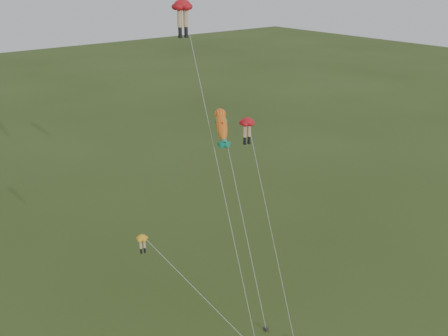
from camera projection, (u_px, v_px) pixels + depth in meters
ground at (252, 331)px, 37.99m from camera, size 300.00×300.00×0.00m
legs_kite_red_high at (183, 11)px, 38.12m from camera, size 4.07×13.69×23.51m
legs_kite_red_mid at (248, 127)px, 41.69m from camera, size 5.18×11.36×14.11m
legs_kite_yellow at (150, 247)px, 35.24m from camera, size 5.14×9.52×8.22m
fish_kite at (222, 126)px, 36.59m from camera, size 2.18×7.16×16.31m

